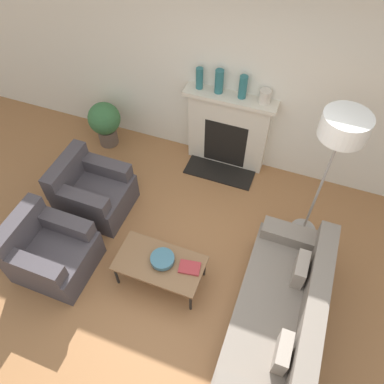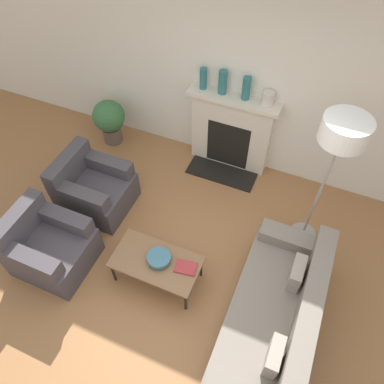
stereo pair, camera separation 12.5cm
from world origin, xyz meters
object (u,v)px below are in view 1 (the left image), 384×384
(mantel_vase_left, at_px, (199,78))
(floor_lamp, at_px, (341,135))
(mantel_vase_center_left, at_px, (219,81))
(mantel_vase_center_right, at_px, (243,87))
(fireplace, at_px, (228,131))
(book, at_px, (190,268))
(couch, at_px, (280,316))
(potted_plant, at_px, (105,121))
(armchair_near, at_px, (50,252))
(bowl, at_px, (162,259))
(armchair_far, at_px, (92,192))
(mantel_vase_right, at_px, (265,96))
(coffee_table, at_px, (160,264))

(mantel_vase_left, bearing_deg, floor_lamp, -26.18)
(mantel_vase_center_left, xyz_separation_m, mantel_vase_center_right, (0.31, 0.00, -0.01))
(floor_lamp, bearing_deg, fireplace, 147.31)
(book, distance_m, floor_lamp, 2.07)
(couch, xyz_separation_m, potted_plant, (-3.10, 1.96, 0.12))
(armchair_near, xyz_separation_m, bowl, (1.29, 0.31, 0.13))
(armchair_near, xyz_separation_m, mantel_vase_center_left, (1.21, 2.43, 1.03))
(mantel_vase_left, height_order, mantel_vase_center_right, mantel_vase_center_right)
(armchair_far, relative_size, mantel_vase_right, 5.02)
(book, relative_size, mantel_vase_left, 0.90)
(mantel_vase_center_left, bearing_deg, mantel_vase_right, 0.00)
(potted_plant, bearing_deg, book, -41.50)
(armchair_near, bearing_deg, coffee_table, -77.39)
(book, distance_m, potted_plant, 2.74)
(couch, relative_size, armchair_near, 2.30)
(couch, bearing_deg, armchair_far, -106.14)
(floor_lamp, xyz_separation_m, mantel_vase_center_left, (-1.50, 0.87, -0.30))
(armchair_far, height_order, coffee_table, armchair_far)
(couch, xyz_separation_m, armchair_far, (-2.65, 0.77, 0.00))
(coffee_table, height_order, potted_plant, potted_plant)
(bowl, bearing_deg, armchair_far, 153.28)
(armchair_far, distance_m, mantel_vase_left, 2.02)
(armchair_near, bearing_deg, armchair_far, 0.00)
(mantel_vase_center_left, bearing_deg, mantel_vase_left, 180.00)
(fireplace, distance_m, mantel_vase_center_right, 0.77)
(couch, xyz_separation_m, mantel_vase_right, (-0.84, 2.24, 0.96))
(floor_lamp, relative_size, mantel_vase_center_right, 6.17)
(fireplace, distance_m, armchair_far, 2.03)
(armchair_far, distance_m, floor_lamp, 3.08)
(coffee_table, bearing_deg, mantel_vase_left, 98.48)
(floor_lamp, distance_m, mantel_vase_center_right, 1.51)
(mantel_vase_left, distance_m, mantel_vase_center_right, 0.57)
(armchair_far, bearing_deg, book, -111.28)
(bowl, bearing_deg, floor_lamp, 41.44)
(bowl, relative_size, mantel_vase_center_right, 0.88)
(armchair_far, distance_m, bowl, 1.45)
(fireplace, xyz_separation_m, mantel_vase_center_right, (0.14, 0.01, 0.76))
(armchair_near, relative_size, floor_lamp, 0.46)
(mantel_vase_center_left, bearing_deg, potted_plant, -170.48)
(coffee_table, distance_m, mantel_vase_center_left, 2.36)
(armchair_far, bearing_deg, mantel_vase_center_right, -45.95)
(bowl, relative_size, mantel_vase_right, 1.57)
(couch, distance_m, book, 1.06)
(couch, height_order, mantel_vase_center_right, mantel_vase_center_right)
(fireplace, bearing_deg, mantel_vase_center_left, 175.33)
(coffee_table, relative_size, potted_plant, 1.36)
(floor_lamp, relative_size, mantel_vase_left, 6.58)
(mantel_vase_center_right, relative_size, potted_plant, 0.42)
(armchair_near, distance_m, mantel_vase_right, 3.18)
(floor_lamp, bearing_deg, mantel_vase_center_left, 150.00)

